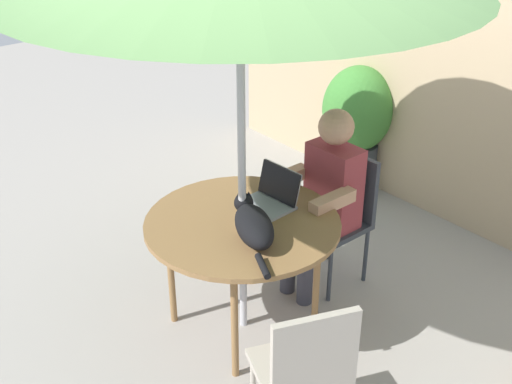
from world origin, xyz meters
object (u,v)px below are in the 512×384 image
at_px(patio_table, 243,229).
at_px(potted_plant_near_fence, 357,120).
at_px(person_seated, 325,193).
at_px(chair_empty, 305,368).
at_px(cat, 253,224).
at_px(laptop, 273,194).
at_px(chair_occupied, 341,208).

distance_m(patio_table, potted_plant_near_fence, 2.06).
relative_size(person_seated, potted_plant_near_fence, 1.16).
relative_size(chair_empty, cat, 1.50).
xyz_separation_m(chair_empty, cat, (-0.73, 0.30, 0.31)).
height_order(person_seated, cat, person_seated).
height_order(person_seated, laptop, person_seated).
bearing_deg(potted_plant_near_fence, laptop, -64.00).
distance_m(chair_occupied, chair_empty, 1.49).
bearing_deg(chair_occupied, potted_plant_near_fence, 128.08).
bearing_deg(chair_occupied, chair_empty, -52.78).
bearing_deg(laptop, patio_table, -81.21).
relative_size(patio_table, chair_empty, 1.26).
xyz_separation_m(cat, potted_plant_near_fence, (-1.00, 1.95, -0.23)).
xyz_separation_m(person_seated, potted_plant_near_fence, (-0.83, 1.22, -0.09)).
bearing_deg(chair_occupied, person_seated, -90.00).
distance_m(person_seated, cat, 0.76).
xyz_separation_m(laptop, cat, (0.21, -0.33, 0.02)).
bearing_deg(potted_plant_near_fence, person_seated, -55.70).
bearing_deg(laptop, chair_occupied, 85.82).
bearing_deg(cat, person_seated, 103.20).
bearing_deg(person_seated, patio_table, -90.00).
xyz_separation_m(chair_occupied, laptop, (-0.04, -0.56, 0.29)).
xyz_separation_m(patio_table, laptop, (-0.04, 0.26, 0.12)).
bearing_deg(person_seated, chair_occupied, 90.00).
distance_m(patio_table, person_seated, 0.67).
xyz_separation_m(person_seated, laptop, (-0.04, -0.40, 0.12)).
height_order(chair_empty, potted_plant_near_fence, potted_plant_near_fence).
height_order(patio_table, person_seated, person_seated).
relative_size(chair_empty, potted_plant_near_fence, 0.84).
distance_m(chair_empty, cat, 0.85).
bearing_deg(cat, laptop, 122.74).
distance_m(chair_occupied, cat, 0.96).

